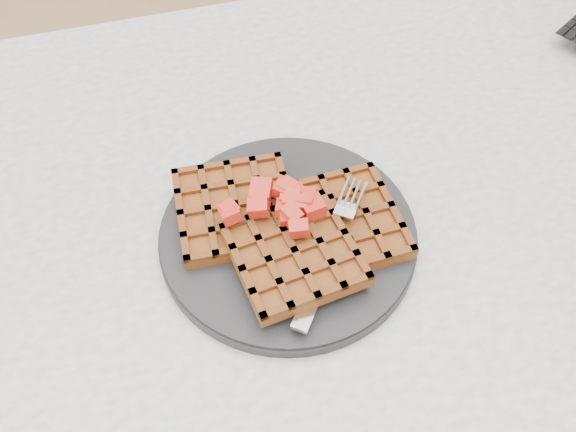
{
  "coord_description": "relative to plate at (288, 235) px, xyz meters",
  "views": [
    {
      "loc": [
        -0.25,
        -0.36,
        1.28
      ],
      "look_at": [
        -0.15,
        -0.01,
        0.79
      ],
      "focal_mm": 40.0,
      "sensor_mm": 36.0,
      "label": 1
    }
  ],
  "objects": [
    {
      "name": "fork",
      "position": [
        0.04,
        -0.04,
        0.02
      ],
      "size": [
        0.13,
        0.16,
        0.02
      ],
      "primitive_type": null,
      "rotation": [
        0.0,
        0.0,
        -0.64
      ],
      "color": "silver",
      "rests_on": "plate"
    },
    {
      "name": "waffles",
      "position": [
        0.0,
        -0.0,
        0.02
      ],
      "size": [
        0.22,
        0.2,
        0.03
      ],
      "color": "brown",
      "rests_on": "plate"
    },
    {
      "name": "plate",
      "position": [
        0.0,
        0.0,
        0.0
      ],
      "size": [
        0.26,
        0.26,
        0.02
      ],
      "primitive_type": "cylinder",
      "color": "black",
      "rests_on": "table"
    },
    {
      "name": "table",
      "position": [
        0.15,
        0.01,
        -0.12
      ],
      "size": [
        1.2,
        0.8,
        0.75
      ],
      "color": "silver",
      "rests_on": "ground"
    },
    {
      "name": "strawberry_pile",
      "position": [
        0.0,
        0.0,
        0.05
      ],
      "size": [
        0.15,
        0.15,
        0.02
      ],
      "primitive_type": null,
      "color": "#A81C14",
      "rests_on": "waffles"
    }
  ]
}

